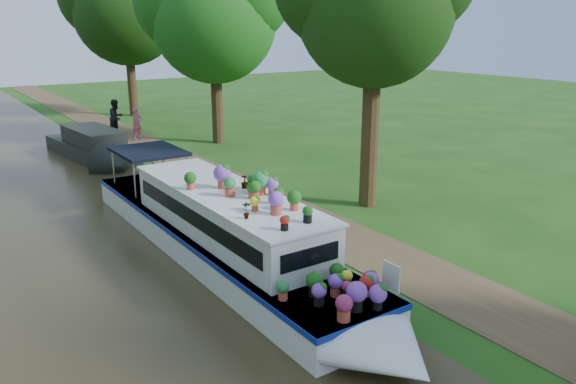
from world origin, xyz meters
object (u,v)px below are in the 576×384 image
at_px(plant_boat, 227,230).
at_px(pedestrian_pink, 137,124).
at_px(pedestrian_dark, 116,117).
at_px(second_boat, 94,147).

distance_m(plant_boat, pedestrian_pink, 16.95).
bearing_deg(pedestrian_dark, second_boat, -148.11).
bearing_deg(second_boat, pedestrian_dark, 56.12).
height_order(plant_boat, pedestrian_dark, plant_boat).
relative_size(plant_boat, second_boat, 1.88).
bearing_deg(plant_boat, pedestrian_pink, 77.68).
bearing_deg(second_boat, pedestrian_pink, 39.56).
height_order(second_boat, pedestrian_dark, pedestrian_dark).
relative_size(plant_boat, pedestrian_dark, 7.07).
relative_size(plant_boat, pedestrian_pink, 8.33).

